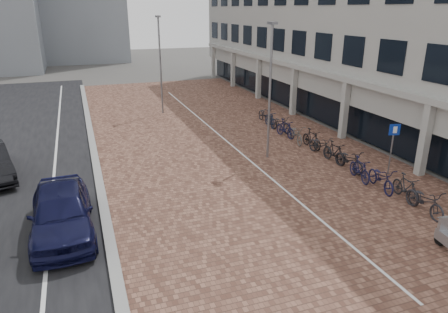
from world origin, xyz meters
The scene contains 11 objects.
ground centered at (0.00, 0.00, 0.00)m, with size 140.00×140.00×0.00m, color #474442.
plaza_brick centered at (2.00, 12.00, 0.01)m, with size 14.50×42.00×0.04m, color brown.
street_asphalt centered at (-9.00, 12.00, 0.01)m, with size 8.00×50.00×0.03m, color black.
curb centered at (-5.10, 12.00, 0.07)m, with size 0.35×42.00×0.14m, color gray.
lane_line centered at (-7.00, 12.00, 0.02)m, with size 0.12×44.00×0.00m, color white.
parking_line centered at (2.20, 12.00, 0.04)m, with size 0.10×30.00×0.00m, color white.
car_navy centered at (-6.50, 3.96, 0.84)m, with size 1.98×4.92×1.67m, color black.
parking_sign centered at (7.50, 4.52, 1.61)m, with size 0.50×0.15×2.41m.
lamp_near centered at (3.25, 8.47, 3.29)m, with size 0.12×0.12×6.58m, color slate.
lamp_far centered at (0.13, 19.57, 3.35)m, with size 0.12×0.12×6.70m, color gray.
bike_row centered at (6.02, 7.90, 0.52)m, with size 1.32×15.80×1.05m.
Camera 1 is at (-5.51, -9.36, 7.22)m, focal length 32.85 mm.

